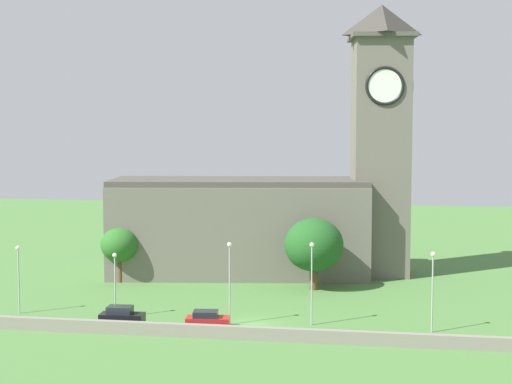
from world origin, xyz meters
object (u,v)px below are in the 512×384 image
(streetlamp_east_mid, at_px, (312,271))
(streetlamp_west_end, at_px, (18,268))
(car_black, at_px, (122,316))
(streetlamp_central, at_px, (230,271))
(tree_riverside_east, at_px, (314,245))
(tree_riverside_west, at_px, (120,245))
(streetlamp_west_mid, at_px, (115,274))
(car_red, at_px, (207,319))
(church, at_px, (275,204))
(streetlamp_east_end, at_px, (433,279))

(streetlamp_east_mid, bearing_deg, streetlamp_west_end, -179.65)
(car_black, distance_m, streetlamp_west_end, 12.68)
(car_black, bearing_deg, streetlamp_central, 12.31)
(tree_riverside_east, relative_size, tree_riverside_west, 1.24)
(tree_riverside_west, bearing_deg, tree_riverside_east, -1.11)
(car_black, xyz_separation_m, tree_riverside_east, (16.40, 19.23, 4.22))
(streetlamp_west_mid, distance_m, streetlamp_central, 11.63)
(car_black, distance_m, car_red, 8.14)
(church, distance_m, tree_riverside_west, 19.97)
(streetlamp_central, relative_size, tree_riverside_west, 1.19)
(streetlamp_central, relative_size, tree_riverside_east, 0.95)
(streetlamp_east_mid, xyz_separation_m, tree_riverside_west, (-24.56, 16.44, -0.63))
(car_red, bearing_deg, streetlamp_east_mid, 15.57)
(church, bearing_deg, streetlamp_central, -91.62)
(car_red, relative_size, tree_riverside_west, 0.64)
(streetlamp_west_end, bearing_deg, streetlamp_central, -2.35)
(streetlamp_central, height_order, tree_riverside_west, streetlamp_central)
(tree_riverside_east, height_order, tree_riverside_west, tree_riverside_east)
(streetlamp_west_end, bearing_deg, streetlamp_east_mid, 0.35)
(church, distance_m, car_red, 28.70)
(streetlamp_east_mid, bearing_deg, car_red, -164.43)
(church, bearing_deg, car_black, -110.84)
(streetlamp_central, xyz_separation_m, tree_riverside_west, (-16.89, 17.51, -0.63))
(car_black, xyz_separation_m, streetlamp_east_mid, (17.61, 3.24, 4.22))
(car_black, relative_size, streetlamp_central, 0.53)
(streetlamp_west_end, xyz_separation_m, streetlamp_west_mid, (10.12, -0.12, -0.26))
(streetlamp_west_end, height_order, tree_riverside_east, tree_riverside_east)
(car_black, bearing_deg, church, 69.16)
(church, xyz_separation_m, streetlamp_west_end, (-22.42, -24.97, -4.26))
(streetlamp_east_mid, bearing_deg, streetlamp_central, -172.06)
(car_red, bearing_deg, streetlamp_east_end, 5.00)
(streetlamp_west_mid, bearing_deg, streetlamp_east_end, -1.03)
(streetlamp_west_mid, relative_size, tree_riverside_west, 0.97)
(streetlamp_east_end, height_order, tree_riverside_east, tree_riverside_east)
(car_black, bearing_deg, streetlamp_east_mid, 10.42)
(streetlamp_west_mid, xyz_separation_m, tree_riverside_east, (18.04, 16.29, 0.83))
(car_red, bearing_deg, streetlamp_central, 40.84)
(car_red, relative_size, streetlamp_east_mid, 0.54)
(car_black, distance_m, tree_riverside_east, 25.62)
(streetlamp_west_end, distance_m, streetlamp_west_mid, 10.12)
(streetlamp_east_mid, bearing_deg, church, 105.63)
(car_black, height_order, car_red, car_black)
(church, relative_size, tree_riverside_west, 5.81)
(car_red, distance_m, streetlamp_west_mid, 10.63)
(tree_riverside_east, bearing_deg, tree_riverside_west, 178.89)
(streetlamp_central, distance_m, tree_riverside_west, 24.33)
(church, bearing_deg, streetlamp_west_mid, -116.13)
(car_black, relative_size, tree_riverside_east, 0.51)
(streetlamp_west_mid, distance_m, streetlamp_east_end, 30.33)
(streetlamp_central, height_order, streetlamp_east_end, streetlamp_central)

